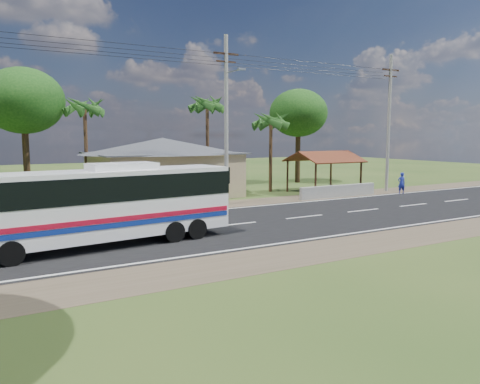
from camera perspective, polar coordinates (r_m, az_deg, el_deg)
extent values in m
plane|color=#294217|center=(24.20, -0.62, -4.00)|extent=(120.00, 120.00, 0.00)
cube|color=black|center=(24.20, -0.62, -3.98)|extent=(120.00, 10.00, 0.02)
cube|color=brown|center=(29.95, -6.72, -1.92)|extent=(120.00, 3.00, 0.01)
cube|color=brown|center=(18.93, 9.13, -7.18)|extent=(120.00, 3.00, 0.01)
cube|color=silver|center=(28.32, -5.28, -2.37)|extent=(120.00, 0.15, 0.01)
cube|color=silver|center=(20.31, 5.92, -6.10)|extent=(120.00, 0.15, 0.01)
cube|color=silver|center=(24.19, -0.62, -3.95)|extent=(120.00, 0.15, 0.01)
cube|color=tan|center=(36.13, -9.36, 2.09)|extent=(10.00, 8.00, 3.20)
cube|color=#4C4F54|center=(36.03, -9.41, 4.71)|extent=(10.60, 8.60, 0.10)
pyramid|color=#4C4F54|center=(36.01, -9.45, 6.54)|extent=(12.40, 10.00, 1.20)
cube|color=black|center=(31.36, -11.91, 1.49)|extent=(1.20, 0.08, 1.20)
cube|color=black|center=(32.40, -6.86, 1.76)|extent=(1.20, 0.08, 1.20)
cube|color=black|center=(33.69, -2.16, 2.00)|extent=(1.20, 0.08, 1.20)
cylinder|color=#392314|center=(35.51, 9.20, 1.53)|extent=(0.16, 0.16, 2.60)
cylinder|color=#392314|center=(38.36, 5.81, 1.98)|extent=(0.16, 0.16, 2.60)
cylinder|color=#392314|center=(38.57, 14.52, 1.82)|extent=(0.16, 0.16, 2.60)
cylinder|color=#392314|center=(41.21, 11.02, 2.23)|extent=(0.16, 0.16, 2.60)
cube|color=maroon|center=(37.42, 11.31, 4.21)|extent=(5.20, 2.28, 0.90)
cube|color=maroon|center=(39.10, 9.19, 4.37)|extent=(5.20, 2.28, 0.90)
cube|color=#392314|center=(38.24, 10.24, 4.81)|extent=(5.20, 0.12, 0.12)
cube|color=#9E9E99|center=(35.61, 11.91, 0.11)|extent=(7.00, 0.30, 0.90)
cylinder|color=#9E9E99|center=(30.91, -1.69, 8.61)|extent=(0.26, 0.26, 11.00)
cube|color=#392314|center=(31.34, -1.72, 16.50)|extent=(1.80, 0.12, 0.12)
cube|color=#392314|center=(31.26, -1.71, 15.59)|extent=(1.40, 0.10, 0.10)
cylinder|color=#9E9E99|center=(40.24, 17.68, 7.90)|extent=(0.26, 0.26, 11.00)
cube|color=#392314|center=(40.57, 17.91, 13.98)|extent=(1.80, 0.12, 0.12)
cube|color=#392314|center=(40.50, 17.88, 13.28)|extent=(1.40, 0.10, 0.10)
cylinder|color=gray|center=(30.29, -0.78, 14.54)|extent=(0.08, 2.00, 0.08)
cube|color=gray|center=(29.43, 0.19, 14.76)|extent=(0.50, 0.18, 0.12)
cylinder|color=black|center=(28.46, -16.71, 16.78)|extent=(16.00, 0.02, 0.02)
cylinder|color=black|center=(35.43, 9.42, 14.97)|extent=(15.00, 0.02, 0.02)
cylinder|color=#47301E|center=(38.14, 3.76, 4.53)|extent=(0.28, 0.28, 6.00)
cylinder|color=#47301E|center=(40.29, -3.98, 5.72)|extent=(0.28, 0.28, 7.50)
cylinder|color=#47301E|center=(37.52, -18.24, 4.92)|extent=(0.28, 0.28, 7.00)
cylinder|color=#47301E|center=(38.93, -24.60, 3.93)|extent=(0.50, 0.50, 5.95)
ellipsoid|color=#123A0F|center=(38.98, -24.92, 10.06)|extent=(6.00, 6.00, 4.92)
cylinder|color=#47301E|center=(45.99, 7.06, 4.65)|extent=(0.50, 0.50, 5.60)
ellipsoid|color=#123A0F|center=(46.00, 7.13, 9.53)|extent=(5.60, 5.60, 4.59)
cube|color=white|center=(20.06, -16.48, -1.39)|extent=(11.17, 3.33, 2.75)
cube|color=black|center=(19.98, -16.55, 0.56)|extent=(11.22, 3.39, 1.01)
cube|color=#A50A22|center=(19.06, -15.29, -3.31)|extent=(10.77, 1.07, 0.20)
cube|color=navy|center=(19.10, -15.26, -3.99)|extent=(10.77, 1.07, 0.20)
cube|color=white|center=(20.22, -14.17, 3.06)|extent=(2.88, 1.72, 0.28)
cylinder|color=black|center=(18.44, -26.15, -6.75)|extent=(0.94, 0.41, 0.92)
cylinder|color=black|center=(20.47, -27.12, -5.49)|extent=(0.94, 0.41, 0.92)
cylinder|color=black|center=(20.39, -8.03, -4.83)|extent=(0.94, 0.41, 0.92)
cylinder|color=black|center=(22.25, -10.53, -3.89)|extent=(0.94, 0.41, 0.92)
cylinder|color=black|center=(20.91, -5.34, -4.50)|extent=(0.94, 0.41, 0.92)
cylinder|color=black|center=(22.73, -8.01, -3.61)|extent=(0.94, 0.41, 0.92)
imported|color=black|center=(36.48, 10.44, 0.25)|extent=(1.65, 0.71, 0.84)
imported|color=#1C289C|center=(38.93, 19.09, 1.03)|extent=(0.71, 0.58, 1.69)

